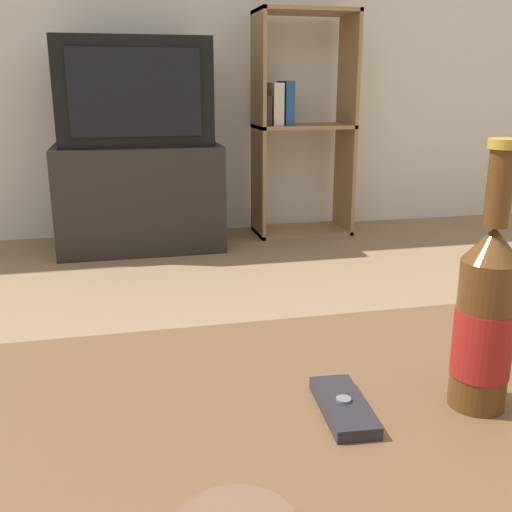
{
  "coord_description": "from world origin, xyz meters",
  "views": [
    {
      "loc": [
        -0.11,
        -0.44,
        0.83
      ],
      "look_at": [
        0.08,
        0.39,
        0.59
      ],
      "focal_mm": 42.0,
      "sensor_mm": 36.0,
      "label": 1
    }
  ],
  "objects": [
    {
      "name": "beer_bottle",
      "position": [
        0.26,
        0.09,
        0.59
      ],
      "size": [
        0.06,
        0.06,
        0.29
      ],
      "color": "#563314",
      "rests_on": "coffee_table"
    },
    {
      "name": "bookshelf",
      "position": [
        0.88,
        2.81,
        0.63
      ],
      "size": [
        0.53,
        0.3,
        1.21
      ],
      "color": "#99754C",
      "rests_on": "ground_plane"
    },
    {
      "name": "television",
      "position": [
        -0.01,
        2.7,
        0.79
      ],
      "size": [
        0.74,
        0.41,
        0.52
      ],
      "color": "black",
      "rests_on": "tv_stand"
    },
    {
      "name": "cell_phone",
      "position": [
        0.11,
        0.1,
        0.49
      ],
      "size": [
        0.06,
        0.12,
        0.02
      ],
      "rotation": [
        0.0,
        0.0,
        -0.07
      ],
      "color": "#232328",
      "rests_on": "coffee_table"
    },
    {
      "name": "tv_stand",
      "position": [
        -0.01,
        2.7,
        0.27
      ],
      "size": [
        0.83,
        0.49,
        0.54
      ],
      "color": "#28231E",
      "rests_on": "ground_plane"
    }
  ]
}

